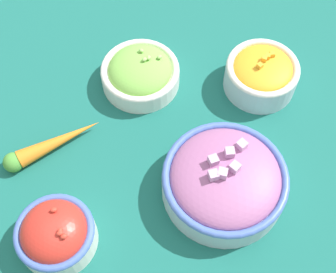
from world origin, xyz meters
The scene contains 6 objects.
ground_plane centered at (0.00, 0.00, 0.00)m, with size 3.00×3.00×0.00m, color #196056.
bowl_red_onion centered at (-0.05, 0.11, 0.04)m, with size 0.20×0.20×0.09m.
bowl_cherry_tomatoes centered at (0.21, 0.10, 0.03)m, with size 0.12×0.12×0.08m.
bowl_lettuce centered at (0.00, -0.14, 0.03)m, with size 0.14×0.14×0.07m.
bowl_squash centered at (-0.20, -0.06, 0.04)m, with size 0.13×0.13×0.07m.
loose_carrot centered at (0.19, -0.06, 0.02)m, with size 0.17×0.06×0.03m.
Camera 1 is at (0.13, 0.36, 0.70)m, focal length 50.00 mm.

